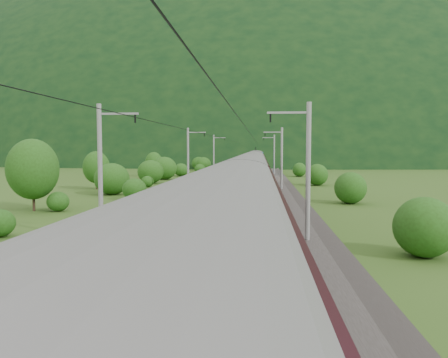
{
  "coord_description": "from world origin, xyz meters",
  "views": [
    {
      "loc": [
        3.45,
        -25.54,
        5.69
      ],
      "look_at": [
        -0.14,
        17.09,
        2.6
      ],
      "focal_mm": 35.0,
      "sensor_mm": 36.0,
      "label": 1
    }
  ],
  "objects": [
    {
      "name": "ground",
      "position": [
        0.0,
        0.0,
        0.0
      ],
      "size": [
        600.0,
        600.0,
        0.0
      ],
      "primitive_type": "plane",
      "color": "#345119",
      "rests_on": "ground"
    },
    {
      "name": "vegetation_right",
      "position": [
        12.46,
        13.71,
        1.41
      ],
      "size": [
        5.89,
        100.98,
        3.01
      ],
      "color": "#234813",
      "rests_on": "ground"
    },
    {
      "name": "hazard_post_far",
      "position": [
        0.64,
        23.24,
        0.99
      ],
      "size": [
        0.15,
        0.15,
        1.38
      ],
      "primitive_type": "cylinder",
      "color": "red",
      "rests_on": "railbed"
    },
    {
      "name": "railbed",
      "position": [
        0.0,
        10.0,
        0.15
      ],
      "size": [
        14.0,
        220.0,
        0.3
      ],
      "primitive_type": "cube",
      "color": "#38332D",
      "rests_on": "ground"
    },
    {
      "name": "catenary_left",
      "position": [
        -6.12,
        32.0,
        4.5
      ],
      "size": [
        2.54,
        192.28,
        8.0
      ],
      "color": "gray",
      "rests_on": "railbed"
    },
    {
      "name": "catenary_right",
      "position": [
        6.12,
        32.0,
        4.5
      ],
      "size": [
        2.54,
        192.28,
        8.0
      ],
      "color": "gray",
      "rests_on": "railbed"
    },
    {
      "name": "overhead_wires",
      "position": [
        0.0,
        10.0,
        7.1
      ],
      "size": [
        4.83,
        198.0,
        0.03
      ],
      "color": "black",
      "rests_on": "ground"
    },
    {
      "name": "train",
      "position": [
        2.4,
        -2.83,
        3.71
      ],
      "size": [
        3.15,
        150.43,
        5.49
      ],
      "color": "black",
      "rests_on": "ground"
    },
    {
      "name": "mountain_main",
      "position": [
        0.0,
        260.0,
        0.0
      ],
      "size": [
        504.0,
        360.0,
        244.0
      ],
      "primitive_type": "ellipsoid",
      "color": "black",
      "rests_on": "ground"
    },
    {
      "name": "mountain_ridge",
      "position": [
        -120.0,
        300.0,
        0.0
      ],
      "size": [
        336.0,
        280.0,
        132.0
      ],
      "primitive_type": "ellipsoid",
      "color": "black",
      "rests_on": "ground"
    },
    {
      "name": "hazard_post_near",
      "position": [
        -0.52,
        35.67,
        0.94
      ],
      "size": [
        0.14,
        0.14,
        1.28
      ],
      "primitive_type": "cylinder",
      "color": "red",
      "rests_on": "railbed"
    },
    {
      "name": "signal",
      "position": [
        -3.95,
        33.43,
        1.71
      ],
      "size": [
        0.27,
        0.27,
        2.41
      ],
      "color": "black",
      "rests_on": "railbed"
    },
    {
      "name": "track_right",
      "position": [
        2.4,
        10.0,
        0.37
      ],
      "size": [
        2.4,
        220.0,
        0.27
      ],
      "color": "brown",
      "rests_on": "railbed"
    },
    {
      "name": "track_left",
      "position": [
        -2.4,
        10.0,
        0.37
      ],
      "size": [
        2.4,
        220.0,
        0.27
      ],
      "color": "brown",
      "rests_on": "railbed"
    },
    {
      "name": "vegetation_left",
      "position": [
        -14.61,
        19.2,
        2.33
      ],
      "size": [
        13.01,
        149.53,
        6.48
      ],
      "color": "#234813",
      "rests_on": "ground"
    }
  ]
}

